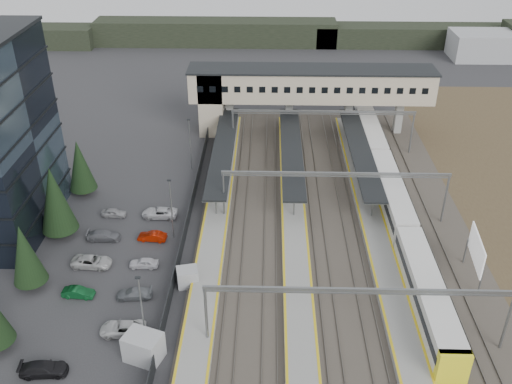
{
  "coord_description": "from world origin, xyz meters",
  "views": [
    {
      "loc": [
        3.68,
        -48.06,
        40.6
      ],
      "look_at": [
        2.11,
        14.36,
        4.0
      ],
      "focal_mm": 40.0,
      "sensor_mm": 36.0,
      "label": 1
    }
  ],
  "objects_px": {
    "relay_cabin_near": "(144,347)",
    "billboard": "(476,251)",
    "footbridge": "(294,87)",
    "train": "(392,196)",
    "relay_cabin_far": "(187,277)"
  },
  "relations": [
    {
      "from": "relay_cabin_far",
      "to": "footbridge",
      "type": "bearing_deg",
      "value": 72.78
    },
    {
      "from": "footbridge",
      "to": "billboard",
      "type": "xyz_separation_m",
      "value": [
        18.66,
        -39.37,
        -4.14
      ]
    },
    {
      "from": "footbridge",
      "to": "train",
      "type": "bearing_deg",
      "value": -63.8
    },
    {
      "from": "relay_cabin_near",
      "to": "billboard",
      "type": "xyz_separation_m",
      "value": [
        34.11,
        12.6,
        2.39
      ]
    },
    {
      "from": "relay_cabin_near",
      "to": "footbridge",
      "type": "distance_m",
      "value": 54.62
    },
    {
      "from": "billboard",
      "to": "train",
      "type": "bearing_deg",
      "value": 113.87
    },
    {
      "from": "train",
      "to": "relay_cabin_far",
      "type": "bearing_deg",
      "value": -147.13
    },
    {
      "from": "footbridge",
      "to": "train",
      "type": "relative_size",
      "value": 0.67
    },
    {
      "from": "relay_cabin_far",
      "to": "train",
      "type": "distance_m",
      "value": 29.85
    },
    {
      "from": "relay_cabin_near",
      "to": "relay_cabin_far",
      "type": "xyz_separation_m",
      "value": [
        2.68,
        10.79,
        -0.36
      ]
    },
    {
      "from": "relay_cabin_near",
      "to": "billboard",
      "type": "height_order",
      "value": "billboard"
    },
    {
      "from": "footbridge",
      "to": "train",
      "type": "distance_m",
      "value": 28.46
    },
    {
      "from": "relay_cabin_near",
      "to": "footbridge",
      "type": "relative_size",
      "value": 0.1
    },
    {
      "from": "relay_cabin_near",
      "to": "footbridge",
      "type": "xyz_separation_m",
      "value": [
        15.45,
        51.98,
        6.53
      ]
    },
    {
      "from": "relay_cabin_near",
      "to": "train",
      "type": "xyz_separation_m",
      "value": [
        27.74,
        26.99,
        0.66
      ]
    }
  ]
}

